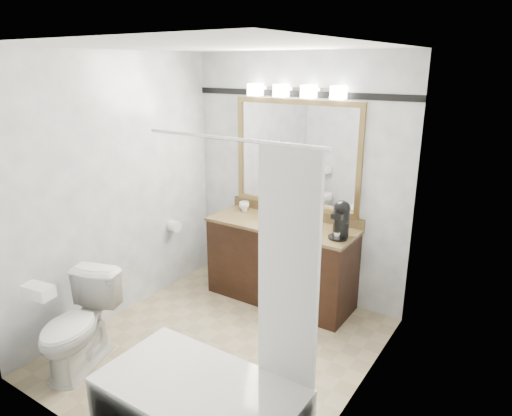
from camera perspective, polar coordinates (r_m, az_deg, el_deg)
name	(u,v)px	position (r m, az deg, el deg)	size (l,w,h in m)	color
room	(219,212)	(3.66, -4.71, -0.46)	(2.42, 2.62, 2.52)	tan
vanity	(281,261)	(4.74, 3.14, -6.57)	(1.53, 0.58, 0.97)	black
mirror	(296,155)	(4.64, 5.02, 6.60)	(1.40, 0.04, 1.10)	olive
vanity_light_bar	(295,91)	(4.51, 4.90, 14.41)	(1.02, 0.14, 0.12)	silver
accent_stripe	(298,94)	(4.57, 5.30, 14.02)	(2.40, 0.01, 0.06)	black
bathtub	(205,406)	(3.21, -6.44, -23.34)	(1.30, 0.75, 1.96)	white
tp_roll	(174,226)	(5.02, -10.21, -2.25)	(0.12, 0.12, 0.11)	white
toilet	(78,325)	(4.03, -21.39, -13.49)	(0.42, 0.74, 0.76)	white
tissue_box	(38,291)	(3.71, -25.58, -9.37)	(0.23, 0.12, 0.09)	white
coffee_maker	(341,218)	(4.24, 10.58, -1.28)	(0.18, 0.23, 0.35)	black
cup_left	(244,206)	(5.00, -1.50, 0.31)	(0.11, 0.11, 0.09)	white
cup_right	(244,208)	(4.93, -1.46, 0.01)	(0.09, 0.09, 0.08)	white
soap_bottle_a	(271,210)	(4.81, 1.84, -0.25)	(0.05, 0.05, 0.11)	white
soap_bottle_b	(310,218)	(4.63, 6.74, -1.30)	(0.06, 0.06, 0.08)	white
soap_bar	(298,221)	(4.62, 5.23, -1.64)	(0.07, 0.05, 0.02)	beige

